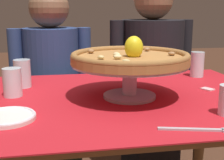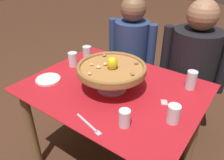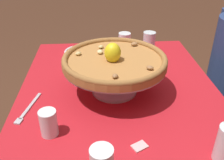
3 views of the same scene
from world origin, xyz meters
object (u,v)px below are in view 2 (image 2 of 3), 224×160
water_glass_side_left (73,60)px  water_glass_side_right (173,115)px  dinner_fork (90,125)px  diner_right (190,75)px  water_glass_back_left (87,54)px  water_glass_back_right (191,81)px  pizza (111,67)px  sugar_packet (164,102)px  pizza_stand (111,76)px  diner_left (131,60)px  side_plate (48,79)px  water_glass_front_right (125,119)px

water_glass_side_left → water_glass_side_right: water_glass_side_left is taller
dinner_fork → diner_right: bearing=80.0°
water_glass_back_left → water_glass_back_right: size_ratio=0.97×
pizza → sugar_packet: pizza is taller
pizza → water_glass_side_right: bearing=-8.8°
pizza_stand → diner_left: bearing=111.9°
water_glass_back_right → diner_left: diner_left is taller
water_glass_back_right → side_plate: water_glass_back_right is taller
water_glass_side_right → water_glass_back_left: bearing=160.6°
pizza → diner_right: bearing=66.4°
pizza → side_plate: 0.47m
water_glass_front_right → water_glass_back_left: bearing=144.6°
diner_right → water_glass_front_right: bearing=-92.6°
water_glass_back_right → water_glass_front_right: bearing=-105.4°
water_glass_back_left → pizza_stand: bearing=-29.7°
water_glass_back_left → water_glass_side_left: size_ratio=1.09×
water_glass_front_right → water_glass_side_right: (0.19, 0.18, 0.00)m
pizza → water_glass_back_right: size_ratio=3.56×
water_glass_side_left → sugar_packet: (0.78, -0.04, -0.04)m
dinner_fork → pizza_stand: bearing=109.0°
water_glass_side_left → dinner_fork: size_ratio=0.53×
water_glass_side_right → diner_right: 0.81m
pizza → water_glass_side_left: (-0.43, 0.09, -0.11)m
water_glass_side_left → water_glass_back_left: bearing=81.0°
water_glass_back_right → diner_right: 0.45m
pizza → side_plate: bearing=-157.3°
water_glass_back_right → water_glass_side_right: 0.38m
pizza → water_glass_side_right: 0.47m
water_glass_front_right → water_glass_back_right: 0.57m
water_glass_back_left → side_plate: (-0.01, -0.41, -0.04)m
water_glass_back_right → pizza_stand: bearing=-143.7°
water_glass_side_left → side_plate: bearing=-86.3°
pizza → water_glass_back_right: 0.53m
water_glass_back_left → diner_right: 0.88m
dinner_fork → diner_right: diner_right is taller
diner_left → water_glass_side_left: bearing=-101.5°
side_plate → sugar_packet: bearing=16.8°
water_glass_side_right → diner_left: 1.13m
water_glass_back_left → diner_left: 0.57m
water_glass_front_right → side_plate: water_glass_front_right is taller
pizza → pizza_stand: bearing=144.5°
water_glass_side_right → sugar_packet: (-0.10, 0.13, -0.04)m
water_glass_side_left → sugar_packet: size_ratio=2.18×
pizza_stand → pizza: 0.06m
diner_left → diner_right: 0.61m
water_glass_side_right → water_glass_side_left: bearing=169.6°
dinner_fork → water_glass_back_left: bearing=132.1°
pizza_stand → water_glass_front_right: size_ratio=4.49×
water_glass_back_right → water_glass_side_right: water_glass_back_right is taller
side_plate → diner_right: bearing=50.6°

